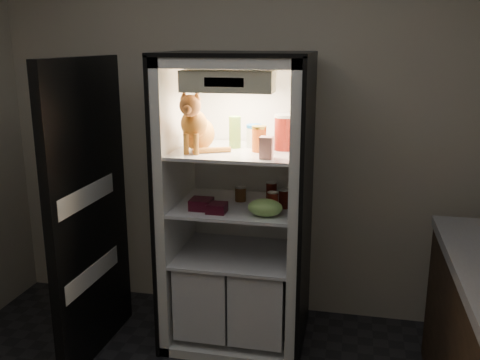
{
  "coord_description": "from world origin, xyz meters",
  "views": [
    {
      "loc": [
        0.7,
        -1.82,
        1.94
      ],
      "look_at": [
        0.02,
        1.32,
        1.1
      ],
      "focal_mm": 40.0,
      "sensor_mm": 36.0,
      "label": 1
    }
  ],
  "objects_px": {
    "parmesan_shaker": "(235,132)",
    "pepper_jar": "(285,132)",
    "salsa_jar": "(259,139)",
    "soda_can_b": "(284,199)",
    "berry_box_left": "(201,204)",
    "tabby_cat": "(196,128)",
    "grape_bag": "(265,208)",
    "refrigerator": "(238,223)",
    "mayo_tub": "(254,136)",
    "soda_can_a": "(271,192)",
    "cream_carton": "(266,148)",
    "berry_box_right": "(217,208)",
    "soda_can_c": "(273,202)",
    "condiment_jar": "(241,193)"
  },
  "relations": [
    {
      "from": "cream_carton",
      "to": "condiment_jar",
      "type": "distance_m",
      "value": 0.5
    },
    {
      "from": "pepper_jar",
      "to": "soda_can_b",
      "type": "xyz_separation_m",
      "value": [
        0.01,
        -0.07,
        -0.4
      ]
    },
    {
      "from": "parmesan_shaker",
      "to": "condiment_jar",
      "type": "height_order",
      "value": "parmesan_shaker"
    },
    {
      "from": "soda_can_c",
      "to": "soda_can_a",
      "type": "bearing_deg",
      "value": 100.96
    },
    {
      "from": "pepper_jar",
      "to": "grape_bag",
      "type": "relative_size",
      "value": 1.05
    },
    {
      "from": "refrigerator",
      "to": "tabby_cat",
      "type": "height_order",
      "value": "refrigerator"
    },
    {
      "from": "berry_box_right",
      "to": "cream_carton",
      "type": "bearing_deg",
      "value": -3.42
    },
    {
      "from": "refrigerator",
      "to": "parmesan_shaker",
      "type": "bearing_deg",
      "value": -167.4
    },
    {
      "from": "tabby_cat",
      "to": "parmesan_shaker",
      "type": "relative_size",
      "value": 1.95
    },
    {
      "from": "soda_can_c",
      "to": "berry_box_right",
      "type": "xyz_separation_m",
      "value": [
        -0.33,
        -0.08,
        -0.03
      ]
    },
    {
      "from": "parmesan_shaker",
      "to": "cream_carton",
      "type": "distance_m",
      "value": 0.36
    },
    {
      "from": "salsa_jar",
      "to": "berry_box_right",
      "type": "distance_m",
      "value": 0.49
    },
    {
      "from": "refrigerator",
      "to": "tabby_cat",
      "type": "bearing_deg",
      "value": -145.78
    },
    {
      "from": "salsa_jar",
      "to": "cream_carton",
      "type": "distance_m",
      "value": 0.19
    },
    {
      "from": "parmesan_shaker",
      "to": "salsa_jar",
      "type": "bearing_deg",
      "value": -27.02
    },
    {
      "from": "mayo_tub",
      "to": "pepper_jar",
      "type": "relative_size",
      "value": 0.65
    },
    {
      "from": "berry_box_right",
      "to": "pepper_jar",
      "type": "bearing_deg",
      "value": 33.83
    },
    {
      "from": "refrigerator",
      "to": "berry_box_left",
      "type": "relative_size",
      "value": 14.48
    },
    {
      "from": "tabby_cat",
      "to": "berry_box_right",
      "type": "bearing_deg",
      "value": -33.59
    },
    {
      "from": "salsa_jar",
      "to": "soda_can_b",
      "type": "distance_m",
      "value": 0.4
    },
    {
      "from": "pepper_jar",
      "to": "berry_box_left",
      "type": "xyz_separation_m",
      "value": [
        -0.48,
        -0.2,
        -0.43
      ]
    },
    {
      "from": "condiment_jar",
      "to": "berry_box_left",
      "type": "distance_m",
      "value": 0.3
    },
    {
      "from": "parmesan_shaker",
      "to": "mayo_tub",
      "type": "xyz_separation_m",
      "value": [
        0.11,
        0.06,
        -0.03
      ]
    },
    {
      "from": "mayo_tub",
      "to": "salsa_jar",
      "type": "bearing_deg",
      "value": -68.78
    },
    {
      "from": "soda_can_c",
      "to": "refrigerator",
      "type": "bearing_deg",
      "value": 145.23
    },
    {
      "from": "cream_carton",
      "to": "berry_box_left",
      "type": "bearing_deg",
      "value": 171.18
    },
    {
      "from": "salsa_jar",
      "to": "berry_box_right",
      "type": "height_order",
      "value": "salsa_jar"
    },
    {
      "from": "berry_box_right",
      "to": "condiment_jar",
      "type": "bearing_deg",
      "value": 71.25
    },
    {
      "from": "refrigerator",
      "to": "soda_can_b",
      "type": "relative_size",
      "value": 16.43
    },
    {
      "from": "berry_box_right",
      "to": "parmesan_shaker",
      "type": "bearing_deg",
      "value": 76.92
    },
    {
      "from": "salsa_jar",
      "to": "tabby_cat",
      "type": "bearing_deg",
      "value": -170.51
    },
    {
      "from": "parmesan_shaker",
      "to": "berry_box_left",
      "type": "distance_m",
      "value": 0.49
    },
    {
      "from": "pepper_jar",
      "to": "condiment_jar",
      "type": "xyz_separation_m",
      "value": [
        -0.28,
        0.02,
        -0.41
      ]
    },
    {
      "from": "parmesan_shaker",
      "to": "pepper_jar",
      "type": "xyz_separation_m",
      "value": [
        0.31,
        -0.0,
        0.01
      ]
    },
    {
      "from": "soda_can_b",
      "to": "berry_box_left",
      "type": "xyz_separation_m",
      "value": [
        -0.49,
        -0.13,
        -0.02
      ]
    },
    {
      "from": "refrigerator",
      "to": "salsa_jar",
      "type": "distance_m",
      "value": 0.6
    },
    {
      "from": "salsa_jar",
      "to": "berry_box_left",
      "type": "distance_m",
      "value": 0.53
    },
    {
      "from": "grape_bag",
      "to": "refrigerator",
      "type": "bearing_deg",
      "value": 130.5
    },
    {
      "from": "refrigerator",
      "to": "berry_box_right",
      "type": "relative_size",
      "value": 16.4
    },
    {
      "from": "pepper_jar",
      "to": "mayo_tub",
      "type": "bearing_deg",
      "value": 162.98
    },
    {
      "from": "cream_carton",
      "to": "berry_box_right",
      "type": "xyz_separation_m",
      "value": [
        -0.3,
        0.02,
        -0.38
      ]
    },
    {
      "from": "parmesan_shaker",
      "to": "berry_box_right",
      "type": "relative_size",
      "value": 1.71
    },
    {
      "from": "cream_carton",
      "to": "soda_can_b",
      "type": "height_order",
      "value": "cream_carton"
    },
    {
      "from": "soda_can_c",
      "to": "berry_box_right",
      "type": "relative_size",
      "value": 1.09
    },
    {
      "from": "parmesan_shaker",
      "to": "soda_can_c",
      "type": "xyz_separation_m",
      "value": [
        0.27,
        -0.17,
        -0.39
      ]
    },
    {
      "from": "soda_can_a",
      "to": "salsa_jar",
      "type": "bearing_deg",
      "value": -114.79
    },
    {
      "from": "parmesan_shaker",
      "to": "soda_can_b",
      "type": "relative_size",
      "value": 1.71
    },
    {
      "from": "soda_can_a",
      "to": "grape_bag",
      "type": "bearing_deg",
      "value": -88.29
    },
    {
      "from": "refrigerator",
      "to": "soda_can_c",
      "type": "relative_size",
      "value": 15.01
    },
    {
      "from": "salsa_jar",
      "to": "pepper_jar",
      "type": "bearing_deg",
      "value": 30.9
    }
  ]
}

